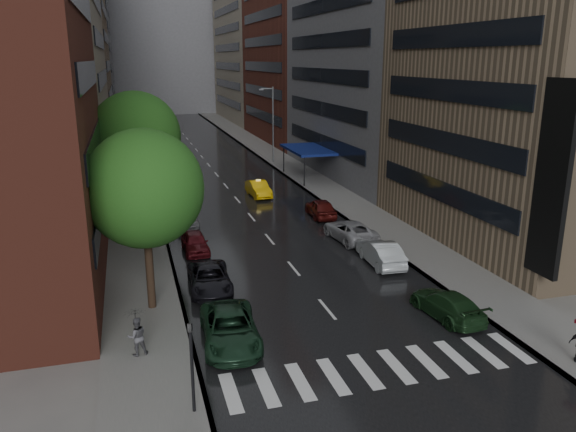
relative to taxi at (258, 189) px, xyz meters
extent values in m
plane|color=gray|center=(-2.16, -28.78, -0.73)|extent=(220.00, 220.00, 0.00)
cube|color=black|center=(-2.16, 21.22, -0.72)|extent=(14.00, 140.00, 0.01)
cube|color=gray|center=(-11.16, 21.22, -0.65)|extent=(4.00, 140.00, 0.15)
cube|color=gray|center=(6.84, 21.22, -0.65)|extent=(4.00, 140.00, 0.15)
cube|color=silver|center=(-8.26, -30.78, -0.71)|extent=(0.55, 2.80, 0.01)
cube|color=silver|center=(-6.86, -30.78, -0.71)|extent=(0.55, 2.80, 0.01)
cube|color=silver|center=(-5.46, -30.78, -0.71)|extent=(0.55, 2.80, 0.01)
cube|color=silver|center=(-4.06, -30.78, -0.71)|extent=(0.55, 2.80, 0.01)
cube|color=silver|center=(-2.66, -30.78, -0.71)|extent=(0.55, 2.80, 0.01)
cube|color=silver|center=(-1.26, -30.78, -0.71)|extent=(0.55, 2.80, 0.01)
cube|color=silver|center=(0.14, -30.78, -0.71)|extent=(0.55, 2.80, 0.01)
cube|color=silver|center=(1.54, -30.78, -0.71)|extent=(0.55, 2.80, 0.01)
cube|color=silver|center=(2.94, -30.78, -0.71)|extent=(0.55, 2.80, 0.01)
cube|color=silver|center=(4.34, -30.78, -0.71)|extent=(0.55, 2.80, 0.01)
cube|color=maroon|center=(-17.16, -16.78, 12.27)|extent=(8.00, 20.00, 26.00)
cube|color=gray|center=(-17.16, 7.22, 16.27)|extent=(8.00, 28.00, 34.00)
cube|color=#937A5B|center=(-17.16, 35.22, 10.27)|extent=(8.00, 28.00, 22.00)
cube|color=slate|center=(-17.16, 65.22, 18.27)|extent=(8.00, 32.00, 38.00)
cube|color=#937A5B|center=(12.84, -16.78, 14.27)|extent=(8.00, 20.00, 30.00)
cube|color=slate|center=(12.84, 7.22, 11.27)|extent=(8.00, 28.00, 24.00)
cube|color=maroon|center=(12.84, 35.22, 17.27)|extent=(8.00, 28.00, 36.00)
cube|color=gray|center=(12.84, 65.22, 13.27)|extent=(8.00, 32.00, 28.00)
cube|color=black|center=(8.94, -26.78, 5.77)|extent=(0.30, 2.20, 10.00)
cube|color=slate|center=(-2.16, 89.22, 15.27)|extent=(40.00, 14.00, 32.00)
cylinder|color=#382619|center=(-10.76, -22.32, 1.81)|extent=(0.40, 0.40, 5.08)
sphere|color=#1E5116|center=(-10.76, -22.32, 5.62)|extent=(5.80, 5.80, 5.80)
cylinder|color=#382619|center=(-10.76, -7.93, 2.08)|extent=(0.40, 0.40, 5.61)
sphere|color=#1E5116|center=(-10.76, -7.93, 6.29)|extent=(6.41, 6.41, 6.41)
cylinder|color=#382619|center=(-10.76, 1.34, 1.41)|extent=(0.40, 0.40, 4.26)
sphere|color=#1E5116|center=(-10.76, 1.34, 4.60)|extent=(4.87, 4.87, 4.87)
imported|color=#EDB30C|center=(0.00, 0.00, 0.00)|extent=(1.75, 4.47, 1.45)
imported|color=#183522|center=(-7.56, -26.92, 0.01)|extent=(2.82, 5.47, 1.47)
imported|color=black|center=(-7.56, -20.61, -0.05)|extent=(2.49, 4.97, 1.35)
imported|color=#5C1218|center=(-7.56, -14.07, -0.05)|extent=(1.66, 3.97, 1.34)
imported|color=#9B9CA0|center=(-7.56, -7.68, -0.04)|extent=(1.98, 4.17, 1.38)
imported|color=#A6A7AC|center=(-7.56, -1.64, -0.04)|extent=(1.76, 4.09, 1.37)
imported|color=#B3B6BD|center=(-7.56, 5.89, 0.03)|extent=(2.51, 5.38, 1.52)
imported|color=#ADADB3|center=(-7.56, 10.63, 0.04)|extent=(2.30, 5.32, 1.53)
imported|color=#19371B|center=(3.24, -27.23, -0.06)|extent=(2.30, 4.76, 1.34)
imported|color=silver|center=(3.24, -19.56, 0.04)|extent=(1.85, 4.71, 1.53)
imported|color=#9FA0A5|center=(3.24, -14.47, -0.02)|extent=(2.83, 5.26, 1.41)
imported|color=#501210|center=(3.24, -8.25, 0.03)|extent=(2.05, 4.52, 1.51)
imported|color=#515056|center=(-11.59, -27.09, 0.28)|extent=(0.92, 0.77, 1.72)
imported|color=black|center=(-11.59, -27.09, 1.07)|extent=(0.96, 0.98, 0.88)
cylinder|color=black|center=(-9.76, -31.76, 1.02)|extent=(0.12, 0.12, 3.20)
imported|color=black|center=(-9.76, -31.76, 2.42)|extent=(0.18, 0.15, 0.90)
cylinder|color=gray|center=(-9.96, 1.22, 3.92)|extent=(0.18, 0.18, 9.00)
cube|color=gray|center=(-8.56, 1.22, 8.12)|extent=(0.50, 0.22, 0.16)
cylinder|color=gray|center=(5.64, 16.22, 3.92)|extent=(0.18, 0.18, 9.00)
cube|color=gray|center=(4.24, 16.22, 8.12)|extent=(0.50, 0.22, 0.16)
cube|color=navy|center=(6.84, 6.22, 2.42)|extent=(4.00, 8.00, 0.25)
cylinder|color=black|center=(5.24, 2.42, 0.92)|extent=(0.12, 0.12, 3.00)
cylinder|color=black|center=(5.24, 10.02, 0.92)|extent=(0.12, 0.12, 3.00)
camera|label=1|loc=(-11.35, -49.55, 11.66)|focal=35.00mm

